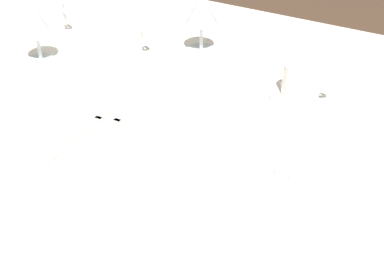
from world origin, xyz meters
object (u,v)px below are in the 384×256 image
object	(u,v)px
spoon_dessert	(270,191)
spoon_tea	(284,198)
coffee_cup_far	(128,35)
wine_glass_left	(202,12)
coffee_cup_left	(303,79)
wine_glass_right	(34,23)
fork_inner	(79,134)
coffee_cup_right	(53,15)
spoon_soup	(253,180)
fork_outer	(100,137)
dinner_plate	(160,167)

from	to	relation	value
spoon_dessert	spoon_tea	world-z (taller)	same
coffee_cup_far	wine_glass_left	size ratio (longest dim) A/B	0.69
coffee_cup_left	wine_glass_right	world-z (taller)	wine_glass_right
fork_inner	wine_glass_right	size ratio (longest dim) A/B	1.59
coffee_cup_far	wine_glass_right	world-z (taller)	wine_glass_right
fork_inner	coffee_cup_far	xyz separation A→B (m)	(-0.11, 0.35, 0.04)
coffee_cup_right	wine_glass_left	xyz separation A→B (m)	(0.41, 0.08, 0.06)
spoon_soup	spoon_tea	world-z (taller)	same
fork_outer	coffee_cup_right	bearing A→B (deg)	139.41
spoon_soup	coffee_cup_right	distance (m)	0.79
coffee_cup_right	spoon_soup	bearing A→B (deg)	-24.40
coffee_cup_left	wine_glass_right	xyz separation A→B (m)	(-0.62, -0.13, 0.05)
spoon_tea	dinner_plate	bearing A→B (deg)	-171.30
fork_outer	spoon_soup	xyz separation A→B (m)	(0.31, 0.02, 0.00)
fork_inner	coffee_cup_left	bearing A→B (deg)	45.17
coffee_cup_left	spoon_tea	bearing A→B (deg)	-75.79
fork_outer	spoon_dessert	xyz separation A→B (m)	(0.35, 0.01, 0.00)
fork_outer	coffee_cup_far	xyz separation A→B (m)	(-0.15, 0.34, 0.04)
spoon_dessert	coffee_cup_right	bearing A→B (deg)	155.87
coffee_cup_right	wine_glass_left	distance (m)	0.42
spoon_dessert	spoon_soup	bearing A→B (deg)	161.44
fork_outer	coffee_cup_right	world-z (taller)	coffee_cup_right
spoon_dessert	coffee_cup_right	xyz separation A→B (m)	(-0.75, 0.34, 0.04)
spoon_soup	coffee_cup_left	bearing A→B (deg)	93.23
coffee_cup_left	wine_glass_left	size ratio (longest dim) A/B	0.73
spoon_tea	coffee_cup_far	bearing A→B (deg)	148.01
dinner_plate	spoon_tea	world-z (taller)	dinner_plate
wine_glass_right	fork_outer	bearing A→B (deg)	-31.38
spoon_soup	wine_glass_right	xyz separation A→B (m)	(-0.63, 0.18, 0.10)
coffee_cup_left	coffee_cup_far	bearing A→B (deg)	178.71
spoon_soup	spoon_dessert	bearing A→B (deg)	-18.56
spoon_dessert	coffee_cup_far	size ratio (longest dim) A/B	2.25
fork_inner	wine_glass_left	size ratio (longest dim) A/B	1.50
coffee_cup_far	fork_outer	bearing A→B (deg)	-65.33
coffee_cup_far	dinner_plate	bearing A→B (deg)	-49.70
spoon_tea	coffee_cup_left	bearing A→B (deg)	104.21
fork_outer	wine_glass_left	distance (m)	0.44
fork_inner	wine_glass_right	distance (m)	0.36
spoon_tea	coffee_cup_left	xyz separation A→B (m)	(-0.08, 0.32, 0.04)
spoon_tea	coffee_cup_left	world-z (taller)	coffee_cup_left
fork_inner	fork_outer	bearing A→B (deg)	18.21
dinner_plate	fork_outer	size ratio (longest dim) A/B	1.22
wine_glass_left	coffee_cup_right	bearing A→B (deg)	-168.89
dinner_plate	wine_glass_right	distance (m)	0.54
fork_inner	spoon_dessert	size ratio (longest dim) A/B	0.97
spoon_dessert	spoon_tea	xyz separation A→B (m)	(0.03, -0.01, -0.00)
fork_outer	fork_inner	size ratio (longest dim) A/B	0.98
dinner_plate	spoon_soup	world-z (taller)	dinner_plate
fork_inner	wine_glass_right	world-z (taller)	wine_glass_right
spoon_dessert	coffee_cup_far	bearing A→B (deg)	146.99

